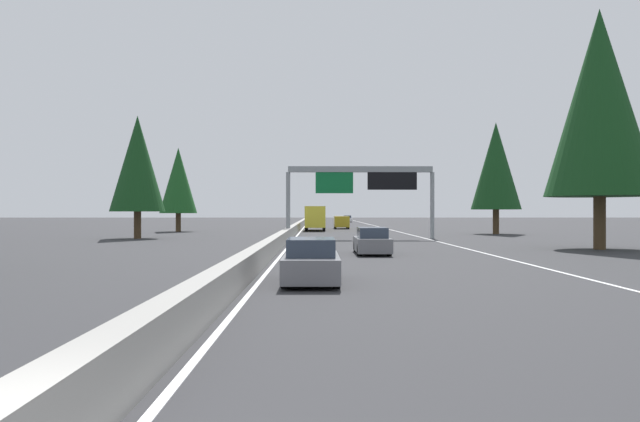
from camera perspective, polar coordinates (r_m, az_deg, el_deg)
ground_plane at (r=64.09m, az=-2.23°, el=-2.13°), size 320.00×320.00×0.00m
median_barrier at (r=84.07m, az=-1.97°, el=-1.33°), size 180.00×0.56×0.90m
shoulder_stripe_right at (r=74.64m, az=6.91°, el=-1.83°), size 160.00×0.16×0.01m
shoulder_stripe_median at (r=74.07m, az=-1.77°, el=-1.84°), size 160.00×0.16×0.01m
sign_gantry_overhead at (r=50.58m, az=4.10°, el=2.89°), size 0.50×12.68×6.19m
sedan_far_center at (r=19.41m, az=-0.86°, el=-4.95°), size 4.40×1.80×1.47m
sedan_mid_right at (r=32.53m, az=5.03°, el=-2.96°), size 4.40×1.80×1.47m
box_truck_mid_center at (r=71.81m, az=-0.47°, el=-0.62°), size 8.50×2.40×2.95m
minivan_distant_a at (r=79.93m, az=2.09°, el=-1.03°), size 5.00×1.95×1.69m
sedan_near_right at (r=128.28m, az=2.65°, el=-0.78°), size 4.40×1.80×1.47m
conifer_right_near at (r=40.79m, az=25.34°, el=9.41°), size 6.53×6.53×14.85m
conifer_right_mid at (r=63.84m, az=16.60°, el=4.17°), size 5.09×5.09×11.56m
conifer_left_near at (r=53.39m, az=-17.18°, el=4.37°), size 4.67×4.67×10.61m
conifer_left_mid at (r=70.34m, az=-13.50°, el=2.87°), size 4.28×4.28×9.72m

